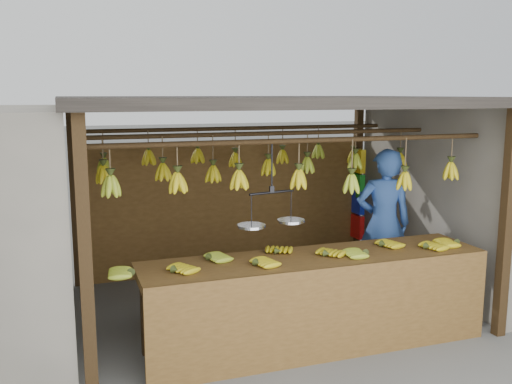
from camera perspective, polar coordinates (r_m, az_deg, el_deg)
name	(u,v)px	position (r m, az deg, el deg)	size (l,w,h in m)	color
ground	(264,307)	(6.72, 0.85, -11.41)	(80.00, 80.00, 0.00)	#5B5B57
stall	(255,134)	(6.59, -0.08, 5.80)	(4.30, 3.30, 2.40)	black
counter	(319,279)	(5.45, 6.36, -8.68)	(3.55, 0.77, 0.96)	brown
hanging_bananas	(264,167)	(6.31, 0.81, 2.49)	(3.63, 2.22, 0.39)	#92A523
balance_scale	(272,219)	(5.35, 1.57, -2.69)	(0.68, 0.34, 0.79)	black
vendor	(384,224)	(6.99, 12.64, -3.10)	(0.66, 0.43, 1.80)	#3359A5
bag_bundles	(358,194)	(8.43, 10.18, -0.18)	(0.08, 0.26, 1.31)	yellow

